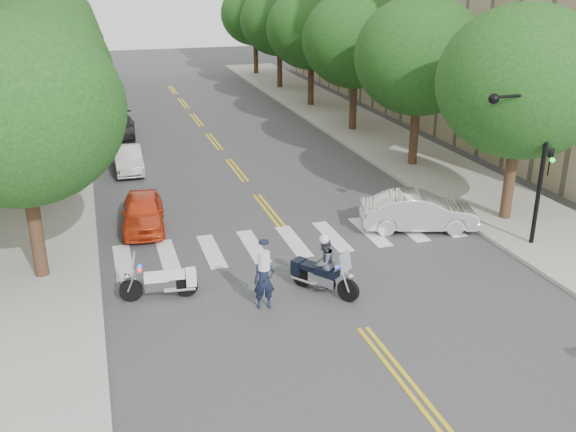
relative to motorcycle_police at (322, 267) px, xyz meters
name	(u,v)px	position (x,y,z in m)	size (l,w,h in m)	color
ground	(363,328)	(0.37, -2.40, -0.88)	(140.00, 140.00, 0.00)	#38383A
sidewalk_left	(43,153)	(-9.13, 19.60, -0.81)	(5.00, 60.00, 0.15)	#9E9991
sidewalk_right	(362,129)	(9.87, 19.60, -0.81)	(5.00, 60.00, 0.15)	#9E9991
tree_l_0	(18,111)	(-8.43, 3.60, 4.67)	(6.40, 6.40, 8.45)	#382316
tree_l_1	(33,72)	(-8.43, 11.60, 4.67)	(6.40, 6.40, 8.45)	#382316
tree_l_2	(42,50)	(-8.43, 19.60, 4.67)	(6.40, 6.40, 8.45)	#382316
tree_l_3	(48,36)	(-8.43, 27.60, 4.67)	(6.40, 6.40, 8.45)	#382316
tree_l_4	(52,26)	(-8.43, 35.60, 4.67)	(6.40, 6.40, 8.45)	#382316
tree_l_5	(55,18)	(-8.43, 43.60, 4.67)	(6.40, 6.40, 8.45)	#382316
tree_r_0	(522,82)	(9.17, 3.60, 4.67)	(6.40, 6.40, 8.45)	#382316
tree_r_1	(420,56)	(9.17, 11.60, 4.67)	(6.40, 6.40, 8.45)	#382316
tree_r_2	(355,40)	(9.17, 19.60, 4.67)	(6.40, 6.40, 8.45)	#382316
tree_r_3	(311,28)	(9.17, 27.60, 4.67)	(6.40, 6.40, 8.45)	#382316
tree_r_4	(279,20)	(9.17, 35.60, 4.67)	(6.40, 6.40, 8.45)	#382316
tree_r_5	(255,14)	(9.17, 43.60, 4.67)	(6.40, 6.40, 8.45)	#382316
traffic_signal_pole	(534,149)	(8.08, 1.10, 2.84)	(2.82, 0.42, 6.00)	black
motorcycle_police	(322,267)	(0.00, 0.00, 0.00)	(1.65, 2.12, 1.98)	black
motorcycle_parked	(166,282)	(-4.71, 1.09, -0.34)	(2.39, 0.67, 1.54)	black
officer_standing	(264,281)	(-1.97, -0.40, -0.01)	(0.64, 0.42, 1.75)	#161D31
convertible	(419,212)	(5.36, 3.81, -0.14)	(1.56, 4.47, 1.47)	white
parked_car_a	(143,212)	(-4.83, 7.10, -0.21)	(1.59, 3.95, 1.35)	red
parked_car_b	(128,159)	(-4.83, 14.98, -0.26)	(1.31, 3.75, 1.24)	silver
parked_car_c	(101,132)	(-5.93, 21.10, -0.19)	(2.28, 4.94, 1.37)	#B0B1B8
parked_car_d	(120,127)	(-4.83, 22.10, -0.24)	(1.79, 4.40, 1.28)	black
parked_car_e	(112,98)	(-4.83, 31.60, -0.21)	(1.58, 3.92, 1.34)	gray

